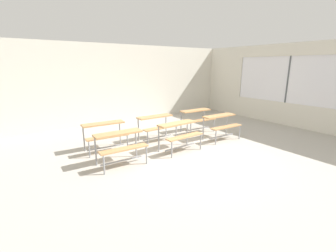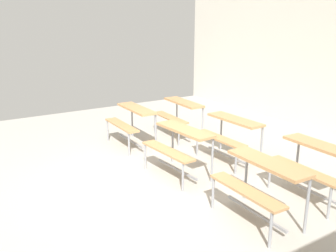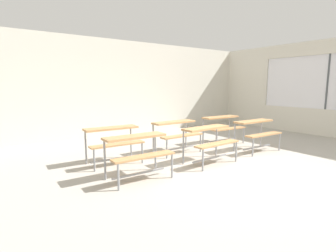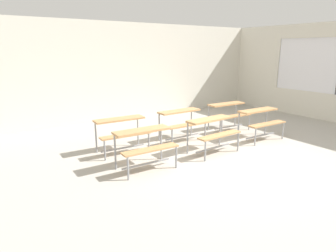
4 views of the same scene
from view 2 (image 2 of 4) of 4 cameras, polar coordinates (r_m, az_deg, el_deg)
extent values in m
cube|color=#ADA89E|center=(5.61, -2.50, -8.96)|extent=(10.00, 9.00, 0.05)
cube|color=tan|center=(7.06, -4.91, 2.70)|extent=(1.11, 0.35, 0.04)
cube|color=tan|center=(7.00, -7.20, 0.14)|extent=(1.10, 0.25, 0.03)
cylinder|color=gray|center=(7.65, -5.57, 0.94)|extent=(0.04, 0.04, 0.72)
cylinder|color=gray|center=(6.79, -1.90, -0.95)|extent=(0.04, 0.04, 0.72)
cylinder|color=gray|center=(7.48, -9.34, -0.68)|extent=(0.04, 0.04, 0.44)
cylinder|color=gray|center=(6.60, -6.06, -2.83)|extent=(0.04, 0.04, 0.44)
cube|color=gray|center=(7.17, -5.79, -2.26)|extent=(1.00, 0.06, 0.03)
cube|color=tan|center=(5.68, 2.57, -0.60)|extent=(1.12, 0.38, 0.04)
cube|color=tan|center=(5.58, -0.07, -3.90)|extent=(1.11, 0.28, 0.03)
cylinder|color=gray|center=(6.25, 0.72, -2.47)|extent=(0.04, 0.04, 0.72)
cylinder|color=gray|center=(5.52, 6.88, -5.15)|extent=(0.04, 0.04, 0.72)
cylinder|color=gray|center=(6.01, -3.54, -4.70)|extent=(0.04, 0.04, 0.44)
cylinder|color=gray|center=(5.24, 2.32, -7.87)|extent=(0.04, 0.04, 0.44)
cube|color=gray|center=(5.81, 1.39, -6.70)|extent=(1.00, 0.08, 0.03)
cube|color=tan|center=(4.54, 15.21, -5.54)|extent=(1.11, 0.36, 0.04)
cube|color=tan|center=(4.44, 11.99, -9.75)|extent=(1.11, 0.26, 0.03)
cylinder|color=gray|center=(5.09, 12.01, -7.28)|extent=(0.04, 0.04, 0.72)
cylinder|color=gray|center=(4.49, 20.76, -11.36)|extent=(0.04, 0.04, 0.72)
cylinder|color=gray|center=(4.82, 6.99, -10.23)|extent=(0.04, 0.04, 0.44)
cylinder|color=gray|center=(4.18, 15.61, -15.20)|extent=(0.04, 0.04, 0.44)
cube|color=gray|center=(4.71, 13.41, -12.94)|extent=(1.00, 0.07, 0.03)
cube|color=tan|center=(7.58, 2.43, 3.67)|extent=(1.12, 0.38, 0.04)
cube|color=tan|center=(7.49, 0.32, 1.32)|extent=(1.11, 0.28, 0.03)
cylinder|color=gray|center=(8.15, 1.38, 1.96)|extent=(0.04, 0.04, 0.72)
cylinder|color=gray|center=(7.34, 5.38, 0.29)|extent=(0.04, 0.04, 0.72)
cylinder|color=gray|center=(7.93, -2.04, 0.50)|extent=(0.04, 0.04, 0.44)
cylinder|color=gray|center=(7.09, 1.69, -1.39)|extent=(0.04, 0.04, 0.44)
cube|color=gray|center=(7.67, 1.48, -0.97)|extent=(1.00, 0.08, 0.03)
cube|color=tan|center=(6.36, 10.35, 0.97)|extent=(1.10, 0.33, 0.04)
cube|color=tan|center=(6.23, 8.05, -1.92)|extent=(1.10, 0.23, 0.03)
cylinder|color=gray|center=(6.90, 8.24, -0.83)|extent=(0.04, 0.04, 0.72)
cylinder|color=gray|center=(6.22, 14.26, -3.07)|extent=(0.04, 0.04, 0.72)
cylinder|color=gray|center=(6.61, 4.57, -2.75)|extent=(0.04, 0.04, 0.44)
cylinder|color=gray|center=(5.90, 10.47, -5.36)|extent=(0.04, 0.04, 0.44)
cube|color=gray|center=(6.45, 9.16, -4.52)|extent=(1.00, 0.04, 0.03)
cube|color=tan|center=(5.36, 22.77, -2.91)|extent=(1.11, 0.37, 0.04)
cube|color=tan|center=(5.21, 20.25, -6.45)|extent=(1.11, 0.27, 0.03)
cylinder|color=gray|center=(5.87, 19.42, -4.68)|extent=(0.04, 0.04, 0.72)
cylinder|color=gray|center=(5.54, 15.49, -7.15)|extent=(0.04, 0.04, 0.44)
cylinder|color=gray|center=(4.96, 23.75, -10.80)|extent=(0.04, 0.04, 0.44)
cube|color=gray|center=(5.47, 21.15, -9.33)|extent=(1.00, 0.08, 0.03)
camera|label=1|loc=(8.22, -45.23, 10.64)|focal=24.90mm
camera|label=3|loc=(8.28, -38.09, 7.53)|focal=28.00mm
camera|label=4|loc=(8.77, -43.20, 10.91)|focal=31.26mm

